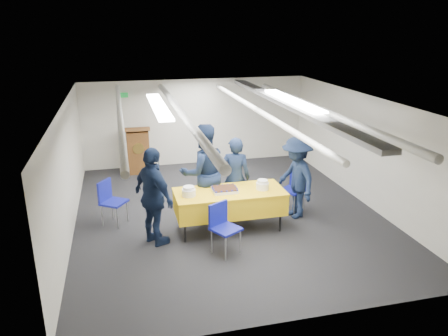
{
  "coord_description": "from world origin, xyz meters",
  "views": [
    {
      "loc": [
        -2.02,
        -7.93,
        3.72
      ],
      "look_at": [
        -0.12,
        -0.2,
        1.05
      ],
      "focal_mm": 35.0,
      "sensor_mm": 36.0,
      "label": 1
    }
  ],
  "objects_px": {
    "serving_table": "(230,202)",
    "sailor_a": "(235,177)",
    "sailor_c": "(154,197)",
    "sheet_cake": "(225,190)",
    "chair_left": "(110,198)",
    "chair_right": "(295,185)",
    "sailor_b": "(203,173)",
    "podium": "(138,149)",
    "chair_near": "(222,223)",
    "sailor_d": "(296,178)"
  },
  "relations": [
    {
      "from": "serving_table",
      "to": "sailor_a",
      "type": "relative_size",
      "value": 1.24
    },
    {
      "from": "sailor_a",
      "to": "sailor_c",
      "type": "distance_m",
      "value": 1.84
    },
    {
      "from": "sheet_cake",
      "to": "chair_left",
      "type": "xyz_separation_m",
      "value": [
        -2.07,
        0.79,
        -0.28
      ]
    },
    {
      "from": "chair_right",
      "to": "sailor_b",
      "type": "xyz_separation_m",
      "value": [
        -1.92,
        0.0,
        0.43
      ]
    },
    {
      "from": "podium",
      "to": "chair_right",
      "type": "distance_m",
      "value": 4.37
    },
    {
      "from": "podium",
      "to": "sailor_c",
      "type": "distance_m",
      "value": 3.99
    },
    {
      "from": "sheet_cake",
      "to": "chair_near",
      "type": "bearing_deg",
      "value": -106.46
    },
    {
      "from": "sailor_c",
      "to": "sailor_d",
      "type": "bearing_deg",
      "value": -109.64
    },
    {
      "from": "serving_table",
      "to": "podium",
      "type": "height_order",
      "value": "podium"
    },
    {
      "from": "sailor_a",
      "to": "sailor_b",
      "type": "height_order",
      "value": "sailor_b"
    },
    {
      "from": "sailor_d",
      "to": "serving_table",
      "type": "bearing_deg",
      "value": -89.21
    },
    {
      "from": "podium",
      "to": "sailor_c",
      "type": "bearing_deg",
      "value": -89.14
    },
    {
      "from": "chair_right",
      "to": "sailor_c",
      "type": "height_order",
      "value": "sailor_c"
    },
    {
      "from": "chair_near",
      "to": "sailor_a",
      "type": "relative_size",
      "value": 0.53
    },
    {
      "from": "chair_near",
      "to": "sailor_c",
      "type": "relative_size",
      "value": 0.5
    },
    {
      "from": "podium",
      "to": "chair_left",
      "type": "xyz_separation_m",
      "value": [
        -0.7,
        -2.96,
        -0.08
      ]
    },
    {
      "from": "chair_right",
      "to": "sheet_cake",
      "type": "bearing_deg",
      "value": -160.61
    },
    {
      "from": "serving_table",
      "to": "sailor_c",
      "type": "xyz_separation_m",
      "value": [
        -1.4,
        -0.22,
        0.32
      ]
    },
    {
      "from": "podium",
      "to": "sailor_d",
      "type": "xyz_separation_m",
      "value": [
        2.87,
        -3.49,
        0.21
      ]
    },
    {
      "from": "serving_table",
      "to": "sailor_a",
      "type": "height_order",
      "value": "sailor_a"
    },
    {
      "from": "chair_left",
      "to": "sailor_b",
      "type": "bearing_deg",
      "value": -6.87
    },
    {
      "from": "sheet_cake",
      "to": "podium",
      "type": "xyz_separation_m",
      "value": [
        -1.36,
        3.76,
        -0.2
      ]
    },
    {
      "from": "serving_table",
      "to": "sailor_c",
      "type": "relative_size",
      "value": 1.16
    },
    {
      "from": "sheet_cake",
      "to": "chair_left",
      "type": "distance_m",
      "value": 2.23
    },
    {
      "from": "chair_left",
      "to": "sailor_c",
      "type": "xyz_separation_m",
      "value": [
        0.76,
        -1.01,
        0.34
      ]
    },
    {
      "from": "chair_right",
      "to": "sailor_a",
      "type": "bearing_deg",
      "value": -179.74
    },
    {
      "from": "podium",
      "to": "chair_left",
      "type": "relative_size",
      "value": 1.44
    },
    {
      "from": "serving_table",
      "to": "sheet_cake",
      "type": "height_order",
      "value": "sheet_cake"
    },
    {
      "from": "serving_table",
      "to": "chair_near",
      "type": "distance_m",
      "value": 0.86
    },
    {
      "from": "podium",
      "to": "sailor_d",
      "type": "bearing_deg",
      "value": -50.6
    },
    {
      "from": "serving_table",
      "to": "sailor_a",
      "type": "xyz_separation_m",
      "value": [
        0.26,
        0.57,
        0.26
      ]
    },
    {
      "from": "sailor_c",
      "to": "sailor_a",
      "type": "bearing_deg",
      "value": -93.85
    },
    {
      "from": "serving_table",
      "to": "chair_left",
      "type": "distance_m",
      "value": 2.3
    },
    {
      "from": "serving_table",
      "to": "sailor_c",
      "type": "height_order",
      "value": "sailor_c"
    },
    {
      "from": "sailor_a",
      "to": "sailor_c",
      "type": "relative_size",
      "value": 0.93
    },
    {
      "from": "chair_left",
      "to": "sailor_d",
      "type": "distance_m",
      "value": 3.62
    },
    {
      "from": "chair_near",
      "to": "serving_table",
      "type": "bearing_deg",
      "value": 67.51
    },
    {
      "from": "sheet_cake",
      "to": "sailor_d",
      "type": "distance_m",
      "value": 1.53
    },
    {
      "from": "chair_near",
      "to": "sailor_c",
      "type": "bearing_deg",
      "value": 151.96
    },
    {
      "from": "chair_right",
      "to": "sailor_c",
      "type": "distance_m",
      "value": 3.06
    },
    {
      "from": "sheet_cake",
      "to": "sailor_c",
      "type": "relative_size",
      "value": 0.26
    },
    {
      "from": "chair_right",
      "to": "sailor_a",
      "type": "distance_m",
      "value": 1.31
    },
    {
      "from": "podium",
      "to": "sailor_d",
      "type": "relative_size",
      "value": 0.76
    },
    {
      "from": "podium",
      "to": "sailor_b",
      "type": "distance_m",
      "value": 3.38
    },
    {
      "from": "chair_near",
      "to": "chair_left",
      "type": "xyz_separation_m",
      "value": [
        -1.83,
        1.58,
        0.0
      ]
    },
    {
      "from": "chair_left",
      "to": "sailor_b",
      "type": "height_order",
      "value": "sailor_b"
    },
    {
      "from": "serving_table",
      "to": "chair_near",
      "type": "height_order",
      "value": "chair_near"
    },
    {
      "from": "sailor_b",
      "to": "sailor_d",
      "type": "distance_m",
      "value": 1.82
    },
    {
      "from": "chair_near",
      "to": "sailor_a",
      "type": "xyz_separation_m",
      "value": [
        0.59,
        1.36,
        0.29
      ]
    },
    {
      "from": "serving_table",
      "to": "sailor_d",
      "type": "bearing_deg",
      "value": 10.4
    }
  ]
}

